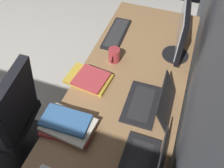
{
  "coord_description": "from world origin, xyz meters",
  "views": [
    {
      "loc": [
        0.93,
        1.99,
        1.99
      ],
      "look_at": [
        0.11,
        1.7,
        0.95
      ],
      "focal_mm": 38.32,
      "sensor_mm": 36.0,
      "label": 1
    }
  ],
  "objects_px": {
    "monitor_primary": "(182,28)",
    "laptop_left": "(147,163)",
    "keyboard_spare": "(116,33)",
    "book_stack_near": "(89,79)",
    "office_chair": "(12,123)",
    "book_stack_far": "(68,125)",
    "coffee_mug": "(114,55)",
    "laptop_leftmost": "(151,103)"
  },
  "relations": [
    {
      "from": "laptop_left",
      "to": "coffee_mug",
      "type": "xyz_separation_m",
      "value": [
        -0.71,
        -0.43,
        0.01
      ]
    },
    {
      "from": "book_stack_far",
      "to": "office_chair",
      "type": "xyz_separation_m",
      "value": [
        -0.02,
        -0.52,
        -0.31
      ]
    },
    {
      "from": "monitor_primary",
      "to": "office_chair",
      "type": "distance_m",
      "value": 1.4
    },
    {
      "from": "laptop_left",
      "to": "office_chair",
      "type": "relative_size",
      "value": 0.35
    },
    {
      "from": "monitor_primary",
      "to": "laptop_left",
      "type": "xyz_separation_m",
      "value": [
        0.92,
        0.01,
        -0.2
      ]
    },
    {
      "from": "monitor_primary",
      "to": "laptop_leftmost",
      "type": "height_order",
      "value": "monitor_primary"
    },
    {
      "from": "book_stack_near",
      "to": "office_chair",
      "type": "distance_m",
      "value": 0.68
    },
    {
      "from": "coffee_mug",
      "to": "office_chair",
      "type": "relative_size",
      "value": 0.13
    },
    {
      "from": "book_stack_far",
      "to": "coffee_mug",
      "type": "xyz_separation_m",
      "value": [
        -0.63,
        0.07,
        0.02
      ]
    },
    {
      "from": "monitor_primary",
      "to": "book_stack_near",
      "type": "bearing_deg",
      "value": -48.09
    },
    {
      "from": "laptop_left",
      "to": "coffee_mug",
      "type": "height_order",
      "value": "laptop_left"
    },
    {
      "from": "laptop_leftmost",
      "to": "book_stack_near",
      "type": "relative_size",
      "value": 1.09
    },
    {
      "from": "book_stack_near",
      "to": "book_stack_far",
      "type": "xyz_separation_m",
      "value": [
        0.38,
        0.03,
        0.01
      ]
    },
    {
      "from": "keyboard_spare",
      "to": "book_stack_far",
      "type": "distance_m",
      "value": 0.93
    },
    {
      "from": "book_stack_far",
      "to": "coffee_mug",
      "type": "relative_size",
      "value": 2.55
    },
    {
      "from": "book_stack_far",
      "to": "keyboard_spare",
      "type": "bearing_deg",
      "value": -179.04
    },
    {
      "from": "keyboard_spare",
      "to": "office_chair",
      "type": "bearing_deg",
      "value": -28.87
    },
    {
      "from": "book_stack_far",
      "to": "laptop_left",
      "type": "bearing_deg",
      "value": 81.52
    },
    {
      "from": "monitor_primary",
      "to": "laptop_left",
      "type": "height_order",
      "value": "monitor_primary"
    },
    {
      "from": "coffee_mug",
      "to": "laptop_left",
      "type": "bearing_deg",
      "value": 31.23
    },
    {
      "from": "monitor_primary",
      "to": "laptop_leftmost",
      "type": "relative_size",
      "value": 1.39
    },
    {
      "from": "monitor_primary",
      "to": "laptop_leftmost",
      "type": "distance_m",
      "value": 0.57
    },
    {
      "from": "laptop_left",
      "to": "keyboard_spare",
      "type": "bearing_deg",
      "value": -153.03
    },
    {
      "from": "monitor_primary",
      "to": "coffee_mug",
      "type": "xyz_separation_m",
      "value": [
        0.21,
        -0.42,
        -0.2
      ]
    },
    {
      "from": "book_stack_near",
      "to": "monitor_primary",
      "type": "bearing_deg",
      "value": 131.91
    },
    {
      "from": "monitor_primary",
      "to": "office_chair",
      "type": "relative_size",
      "value": 0.49
    },
    {
      "from": "keyboard_spare",
      "to": "book_stack_near",
      "type": "bearing_deg",
      "value": -1.03
    },
    {
      "from": "laptop_left",
      "to": "office_chair",
      "type": "xyz_separation_m",
      "value": [
        -0.1,
        -1.01,
        -0.32
      ]
    },
    {
      "from": "laptop_left",
      "to": "keyboard_spare",
      "type": "distance_m",
      "value": 1.13
    },
    {
      "from": "monitor_primary",
      "to": "book_stack_far",
      "type": "bearing_deg",
      "value": -30.05
    },
    {
      "from": "keyboard_spare",
      "to": "coffee_mug",
      "type": "bearing_deg",
      "value": 15.6
    },
    {
      "from": "book_stack_far",
      "to": "coffee_mug",
      "type": "distance_m",
      "value": 0.64
    },
    {
      "from": "book_stack_far",
      "to": "office_chair",
      "type": "height_order",
      "value": "office_chair"
    },
    {
      "from": "laptop_left",
      "to": "book_stack_near",
      "type": "height_order",
      "value": "laptop_left"
    },
    {
      "from": "book_stack_near",
      "to": "laptop_leftmost",
      "type": "bearing_deg",
      "value": 80.95
    },
    {
      "from": "laptop_leftmost",
      "to": "laptop_left",
      "type": "distance_m",
      "value": 0.39
    },
    {
      "from": "monitor_primary",
      "to": "keyboard_spare",
      "type": "height_order",
      "value": "monitor_primary"
    },
    {
      "from": "book_stack_near",
      "to": "book_stack_far",
      "type": "relative_size",
      "value": 0.99
    },
    {
      "from": "book_stack_near",
      "to": "coffee_mug",
      "type": "bearing_deg",
      "value": 159.51
    },
    {
      "from": "laptop_leftmost",
      "to": "book_stack_far",
      "type": "xyz_separation_m",
      "value": [
        0.31,
        -0.43,
        -0.01
      ]
    },
    {
      "from": "laptop_leftmost",
      "to": "laptop_left",
      "type": "relative_size",
      "value": 1.02
    },
    {
      "from": "coffee_mug",
      "to": "laptop_leftmost",
      "type": "bearing_deg",
      "value": 48.0
    }
  ]
}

